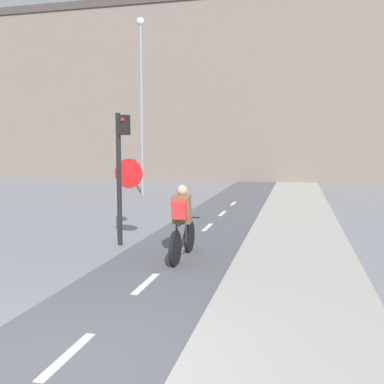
{
  "coord_description": "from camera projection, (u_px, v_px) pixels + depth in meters",
  "views": [
    {
      "loc": [
        2.37,
        -3.47,
        2.29
      ],
      "look_at": [
        0.0,
        6.19,
        1.2
      ],
      "focal_mm": 40.0,
      "sensor_mm": 36.0,
      "label": 1
    }
  ],
  "objects": [
    {
      "name": "cyclist_near",
      "position": [
        182.0,
        225.0,
        8.51
      ],
      "size": [
        0.46,
        1.79,
        1.52
      ],
      "color": "black",
      "rests_on": "ground_plane"
    },
    {
      "name": "bike_lane",
      "position": [
        41.0,
        381.0,
        4.16
      ],
      "size": [
        2.41,
        60.0,
        0.02
      ],
      "color": "#56565B",
      "rests_on": "ground_plane"
    },
    {
      "name": "ground_plane",
      "position": [
        41.0,
        382.0,
        4.16
      ],
      "size": [
        120.0,
        120.0,
        0.0
      ],
      "primitive_type": "plane",
      "color": "gray"
    },
    {
      "name": "street_lamp_far",
      "position": [
        141.0,
        90.0,
        19.24
      ],
      "size": [
        0.36,
        0.36,
        7.92
      ],
      "color": "gray",
      "rests_on": "ground_plane"
    },
    {
      "name": "building_row_background",
      "position": [
        262.0,
        91.0,
        28.16
      ],
      "size": [
        60.0,
        5.2,
        11.65
      ],
      "color": "slate",
      "rests_on": "ground_plane"
    },
    {
      "name": "traffic_light_pole",
      "position": [
        122.0,
        164.0,
        9.62
      ],
      "size": [
        0.67,
        0.25,
        3.01
      ],
      "color": "black",
      "rests_on": "ground_plane"
    }
  ]
}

